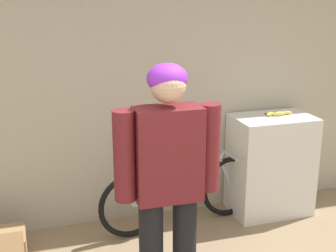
# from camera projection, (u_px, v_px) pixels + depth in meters

# --- Properties ---
(wall_back) EXTENTS (8.00, 0.07, 2.60)m
(wall_back) POSITION_uv_depth(u_px,v_px,m) (130.00, 85.00, 4.22)
(wall_back) COLOR #B7AD99
(wall_back) RESTS_ON ground_plane
(side_shelf) EXTENTS (0.76, 0.50, 0.97)m
(side_shelf) POSITION_uv_depth(u_px,v_px,m) (271.00, 165.00, 4.55)
(side_shelf) COLOR white
(side_shelf) RESTS_ON ground_plane
(person) EXTENTS (0.70, 0.25, 1.71)m
(person) POSITION_uv_depth(u_px,v_px,m) (168.00, 174.00, 3.01)
(person) COLOR black
(person) RESTS_ON ground_plane
(bicycle) EXTENTS (1.61, 0.46, 0.68)m
(bicycle) POSITION_uv_depth(u_px,v_px,m) (183.00, 193.00, 4.31)
(bicycle) COLOR black
(bicycle) RESTS_ON ground_plane
(banana) EXTENTS (0.28, 0.08, 0.04)m
(banana) POSITION_uv_depth(u_px,v_px,m) (278.00, 113.00, 4.44)
(banana) COLOR #EAD64C
(banana) RESTS_ON side_shelf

